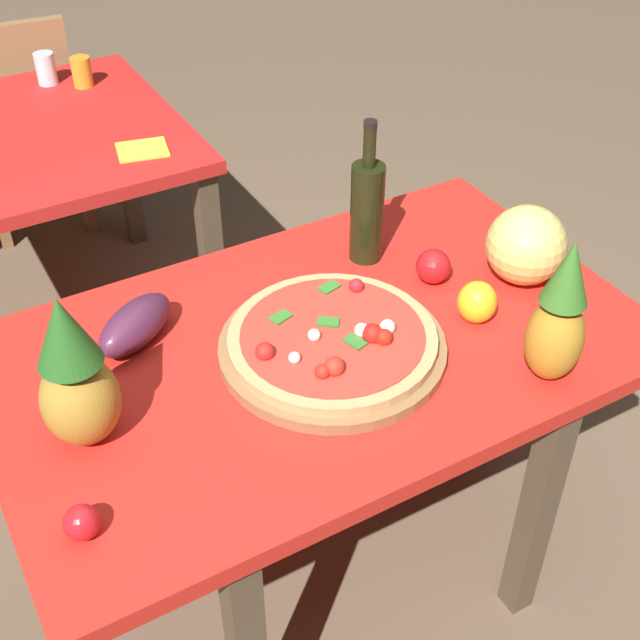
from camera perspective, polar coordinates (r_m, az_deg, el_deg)
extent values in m
plane|color=brown|center=(2.28, -0.11, -15.48)|extent=(10.00, 10.00, 0.00)
cube|color=brown|center=(1.98, 14.35, -12.37)|extent=(0.06, 0.06, 0.68)
cube|color=brown|center=(2.15, -13.19, -6.89)|extent=(0.06, 0.06, 0.68)
cube|color=brown|center=(2.36, 3.12, -0.93)|extent=(0.06, 0.06, 0.68)
cube|color=red|center=(1.75, -0.14, -1.97)|extent=(1.34, 0.81, 0.04)
cube|color=brown|center=(2.62, -7.22, 3.40)|extent=(0.06, 0.06, 0.68)
cube|color=brown|center=(3.26, -12.94, 10.32)|extent=(0.06, 0.06, 0.68)
cube|color=red|center=(2.68, -19.22, 11.37)|extent=(0.89, 0.89, 0.04)
cube|color=olive|center=(3.74, -16.53, 11.11)|extent=(0.04, 0.04, 0.41)
cube|color=olive|center=(3.44, -15.59, 8.84)|extent=(0.04, 0.04, 0.41)
cube|color=olive|center=(3.48, -19.43, 12.59)|extent=(0.44, 0.44, 0.04)
cube|color=#996C46|center=(3.23, -19.85, 14.82)|extent=(0.40, 0.09, 0.40)
cylinder|color=olive|center=(1.71, 0.83, -1.90)|extent=(0.46, 0.46, 0.02)
cylinder|color=tan|center=(1.69, 0.84, -1.29)|extent=(0.42, 0.42, 0.02)
cylinder|color=red|center=(1.68, 0.84, -0.95)|extent=(0.37, 0.37, 0.00)
sphere|color=red|center=(1.67, 3.54, -0.93)|extent=(0.04, 0.04, 0.04)
sphere|color=red|center=(1.59, 0.97, -3.15)|extent=(0.04, 0.04, 0.04)
sphere|color=red|center=(1.63, -3.73, -2.14)|extent=(0.04, 0.04, 0.04)
sphere|color=red|center=(1.59, 0.17, -3.50)|extent=(0.03, 0.03, 0.03)
sphere|color=red|center=(1.79, 2.45, 2.31)|extent=(0.03, 0.03, 0.03)
sphere|color=red|center=(1.66, 4.32, -1.18)|extent=(0.04, 0.04, 0.04)
cube|color=#34822D|center=(1.71, 0.57, -0.12)|extent=(0.05, 0.05, 0.00)
cube|color=#367A2E|center=(1.66, 2.37, -1.46)|extent=(0.04, 0.05, 0.00)
cube|color=#37842D|center=(1.80, 0.61, 2.22)|extent=(0.05, 0.04, 0.00)
cube|color=#37862B|center=(1.72, -2.66, 0.20)|extent=(0.05, 0.04, 0.00)
sphere|color=white|center=(1.68, 2.82, -0.70)|extent=(0.03, 0.03, 0.03)
sphere|color=white|center=(1.67, -0.40, -1.02)|extent=(0.03, 0.03, 0.03)
sphere|color=white|center=(1.69, 4.56, -0.48)|extent=(0.03, 0.03, 0.03)
sphere|color=silver|center=(1.62, -1.73, -2.55)|extent=(0.02, 0.02, 0.02)
cylinder|color=black|center=(1.92, 3.17, 7.18)|extent=(0.08, 0.08, 0.24)
cylinder|color=black|center=(1.84, 3.35, 11.51)|extent=(0.03, 0.03, 0.09)
cylinder|color=black|center=(1.82, 3.41, 12.99)|extent=(0.03, 0.03, 0.02)
ellipsoid|color=#C08526|center=(1.67, 15.45, -1.25)|extent=(0.11, 0.11, 0.18)
cone|color=#397426|center=(1.57, 16.40, 3.10)|extent=(0.09, 0.09, 0.13)
ellipsoid|color=#AF852E|center=(1.54, -15.78, -5.20)|extent=(0.14, 0.14, 0.18)
cone|color=#276121|center=(1.44, -16.84, -0.71)|extent=(0.11, 0.11, 0.13)
sphere|color=#E5D96E|center=(1.92, 13.69, 4.90)|extent=(0.18, 0.18, 0.18)
ellipsoid|color=yellow|center=(1.81, 10.51, 1.19)|extent=(0.08, 0.08, 0.09)
ellipsoid|color=#502340|center=(1.75, -12.30, -0.31)|extent=(0.22, 0.18, 0.09)
sphere|color=red|center=(1.90, 7.61, 3.60)|extent=(0.08, 0.08, 0.08)
sphere|color=red|center=(1.44, -15.72, -12.96)|extent=(0.06, 0.06, 0.06)
cylinder|color=orange|center=(2.92, -15.72, 15.76)|extent=(0.06, 0.06, 0.09)
cylinder|color=silver|center=(2.97, -17.94, 15.78)|extent=(0.06, 0.06, 0.10)
cube|color=yellow|center=(2.49, -11.85, 11.14)|extent=(0.16, 0.15, 0.01)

